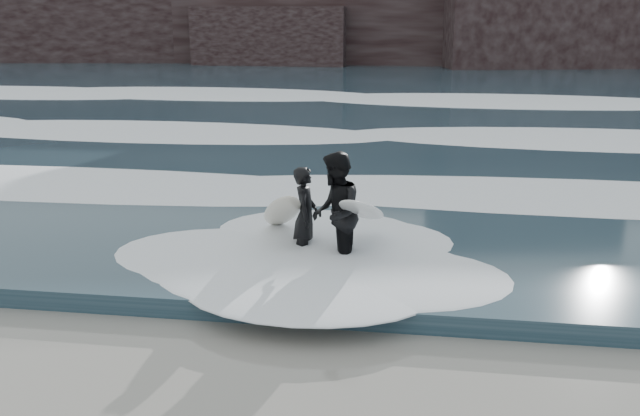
{
  "coord_description": "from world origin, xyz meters",
  "views": [
    {
      "loc": [
        2.27,
        -5.47,
        4.11
      ],
      "look_at": [
        0.68,
        5.29,
        1.0
      ],
      "focal_mm": 40.0,
      "sensor_mm": 36.0,
      "label": 1
    }
  ],
  "objects": [
    {
      "name": "foam_near",
      "position": [
        0.0,
        9.0,
        0.4
      ],
      "size": [
        60.0,
        3.2,
        0.2
      ],
      "primitive_type": "ellipsoid",
      "color": "white",
      "rests_on": "sea"
    },
    {
      "name": "surfer_right",
      "position": [
        0.99,
        5.08,
        0.98
      ],
      "size": [
        1.22,
        2.17,
        1.95
      ],
      "color": "black",
      "rests_on": "ground"
    },
    {
      "name": "foam_mid",
      "position": [
        0.0,
        16.0,
        0.42
      ],
      "size": [
        60.0,
        4.0,
        0.24
      ],
      "primitive_type": "ellipsoid",
      "color": "white",
      "rests_on": "sea"
    },
    {
      "name": "surfer_left",
      "position": [
        0.3,
        5.5,
        0.82
      ],
      "size": [
        1.18,
        2.02,
        1.61
      ],
      "color": "black",
      "rests_on": "ground"
    },
    {
      "name": "sea",
      "position": [
        0.0,
        29.0,
        0.15
      ],
      "size": [
        90.0,
        52.0,
        0.3
      ],
      "primitive_type": "cube",
      "color": "#213642",
      "rests_on": "ground"
    },
    {
      "name": "foam_far",
      "position": [
        0.0,
        25.0,
        0.45
      ],
      "size": [
        60.0,
        4.8,
        0.3
      ],
      "primitive_type": "ellipsoid",
      "color": "white",
      "rests_on": "sea"
    }
  ]
}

